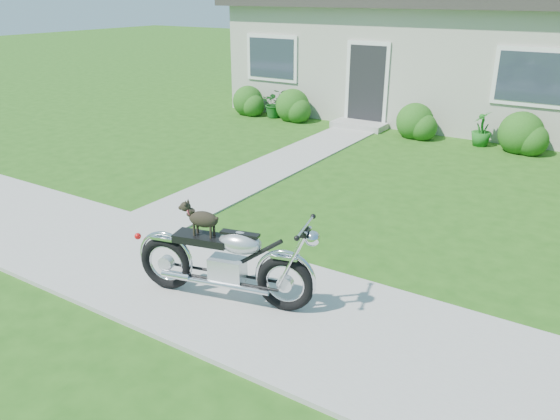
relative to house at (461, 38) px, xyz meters
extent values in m
plane|color=#235114|center=(0.00, -11.99, -2.16)|extent=(80.00, 80.00, 0.00)
cube|color=#9E9B93|center=(0.00, -11.99, -2.14)|extent=(24.00, 2.20, 0.04)
cube|color=#9E9B93|center=(-1.50, -6.99, -2.14)|extent=(1.20, 8.00, 0.03)
cube|color=beige|center=(0.00, 0.01, -0.66)|extent=(12.00, 6.00, 3.00)
cube|color=black|center=(-1.50, -3.02, -1.11)|extent=(1.00, 0.06, 2.10)
cube|color=#9E9B93|center=(-1.50, -3.37, -2.08)|extent=(1.40, 0.70, 0.16)
cube|color=#2D3847|center=(-4.50, -3.02, -0.56)|extent=(1.70, 0.05, 1.30)
cube|color=#2D3847|center=(2.50, -3.02, -0.56)|extent=(1.70, 0.05, 1.30)
sphere|color=#235616|center=(0.06, -3.49, -1.77)|extent=(0.92, 0.92, 0.92)
sphere|color=#235616|center=(2.52, -3.49, -1.74)|extent=(0.99, 0.99, 0.99)
sphere|color=#235616|center=(-3.50, -3.49, -1.75)|extent=(0.95, 0.95, 0.95)
sphere|color=#235616|center=(-5.03, -3.49, -1.78)|extent=(0.90, 0.90, 0.90)
imported|color=#144E17|center=(-4.12, -3.44, -1.74)|extent=(0.98, 0.98, 0.83)
imported|color=#1C671C|center=(1.66, -3.44, -1.75)|extent=(0.51, 0.51, 0.82)
torus|color=black|center=(1.62, -12.02, -1.78)|extent=(0.68, 0.26, 0.67)
torus|color=black|center=(0.17, -12.38, -1.78)|extent=(0.68, 0.26, 0.67)
cube|color=silver|center=(0.94, -12.19, -1.73)|extent=(0.45, 0.33, 0.30)
ellipsoid|color=silver|center=(1.11, -12.15, -1.36)|extent=(0.56, 0.40, 0.26)
cube|color=black|center=(0.65, -12.26, -1.38)|extent=(0.69, 0.41, 0.09)
cube|color=silver|center=(1.62, -12.02, -1.44)|extent=(0.32, 0.21, 0.03)
cube|color=silver|center=(0.17, -12.38, -1.44)|extent=(0.32, 0.21, 0.03)
cylinder|color=silver|center=(1.84, -11.97, -1.06)|extent=(0.17, 0.59, 0.03)
sphere|color=silver|center=(1.92, -11.95, -1.18)|extent=(0.21, 0.21, 0.17)
cylinder|color=silver|center=(0.97, -12.32, -1.86)|extent=(1.08, 0.32, 0.06)
ellipsoid|color=black|center=(0.68, -12.25, -1.14)|extent=(0.38, 0.24, 0.19)
sphere|color=black|center=(0.47, -12.30, -1.02)|extent=(0.14, 0.14, 0.11)
cylinder|color=black|center=(0.57, -12.24, -1.26)|extent=(0.04, 0.04, 0.15)
cylinder|color=black|center=(0.59, -12.32, -1.26)|extent=(0.04, 0.04, 0.15)
cylinder|color=black|center=(0.77, -12.19, -1.26)|extent=(0.04, 0.04, 0.15)
cylinder|color=black|center=(0.79, -12.27, -1.26)|extent=(0.04, 0.04, 0.15)
torus|color=#CC3645|center=(0.52, -12.29, -1.07)|extent=(0.08, 0.11, 0.09)
camera|label=1|loc=(4.44, -16.53, 1.24)|focal=35.00mm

